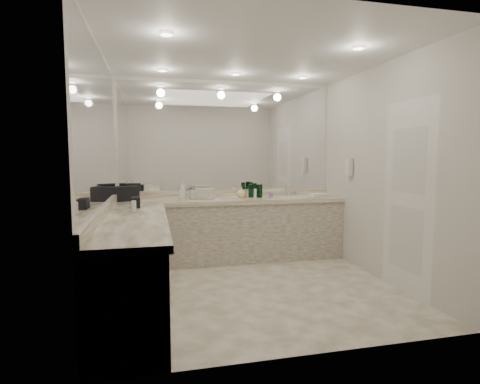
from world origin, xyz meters
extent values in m
plane|color=beige|center=(0.00, 0.00, 0.00)|extent=(3.20, 3.20, 0.00)
plane|color=white|center=(0.00, 0.00, 2.60)|extent=(3.20, 3.20, 0.00)
cube|color=beige|center=(0.00, 1.50, 1.30)|extent=(3.20, 0.02, 2.60)
cube|color=beige|center=(-1.60, 0.00, 1.30)|extent=(0.02, 3.00, 2.60)
cube|color=beige|center=(1.60, 0.00, 1.30)|extent=(0.02, 3.00, 2.60)
cube|color=beige|center=(0.00, 1.20, 0.42)|extent=(3.20, 0.60, 0.84)
cube|color=white|center=(0.00, 1.19, 0.87)|extent=(3.20, 0.64, 0.06)
cube|color=beige|center=(-1.30, -0.30, 0.42)|extent=(0.60, 2.40, 0.84)
cube|color=white|center=(-1.29, -0.30, 0.87)|extent=(0.64, 2.42, 0.06)
cube|color=white|center=(0.00, 1.48, 0.95)|extent=(3.20, 0.04, 0.10)
cube|color=white|center=(-1.58, 0.00, 0.95)|extent=(0.04, 3.00, 0.10)
cube|color=white|center=(0.00, 1.49, 1.77)|extent=(3.12, 0.01, 1.55)
cube|color=white|center=(-1.59, 0.00, 1.77)|extent=(0.01, 2.92, 1.55)
cylinder|color=white|center=(0.95, 1.20, 0.90)|extent=(0.44, 0.44, 0.03)
cube|color=silver|center=(0.95, 1.41, 0.97)|extent=(0.24, 0.16, 0.14)
cube|color=white|center=(1.56, 0.70, 1.35)|extent=(0.06, 0.10, 0.24)
cube|color=white|center=(1.59, -0.50, 1.05)|extent=(0.02, 0.82, 2.10)
cube|color=black|center=(-1.47, 1.22, 1.00)|extent=(0.38, 0.30, 0.19)
cube|color=black|center=(-1.30, 0.52, 0.96)|extent=(0.11, 0.23, 0.12)
cube|color=beige|center=(-0.38, 1.20, 0.97)|extent=(0.29, 0.24, 0.15)
cube|color=white|center=(1.34, 1.16, 0.92)|extent=(0.28, 0.20, 0.04)
cylinder|color=white|center=(-1.30, 0.06, 0.96)|extent=(0.05, 0.05, 0.12)
imported|color=white|center=(-0.70, 1.29, 1.02)|extent=(0.11, 0.11, 0.24)
imported|color=silver|center=(-0.56, 1.21, 0.98)|extent=(0.09, 0.09, 0.17)
imported|color=#FFE2A3|center=(0.15, 1.27, 0.98)|extent=(0.14, 0.14, 0.16)
cylinder|color=#0D4122|center=(0.29, 1.26, 0.99)|extent=(0.06, 0.06, 0.19)
cylinder|color=#0D4122|center=(0.36, 1.30, 1.00)|extent=(0.07, 0.07, 0.20)
cylinder|color=#0D4122|center=(0.37, 1.22, 0.99)|extent=(0.07, 0.07, 0.19)
cylinder|color=#0D4122|center=(0.43, 1.22, 1.00)|extent=(0.07, 0.07, 0.19)
cylinder|color=silver|center=(0.37, 1.27, 0.93)|extent=(0.06, 0.06, 0.07)
cylinder|color=silver|center=(-0.72, 1.33, 0.96)|extent=(0.05, 0.05, 0.12)
cylinder|color=#E0B28C|center=(0.22, 1.30, 0.95)|extent=(0.05, 0.05, 0.10)
cylinder|color=silver|center=(-0.41, 1.27, 0.94)|extent=(0.06, 0.06, 0.08)
cylinder|color=#9966B2|center=(0.58, 1.21, 0.94)|extent=(0.06, 0.06, 0.07)
cylinder|color=#E57F66|center=(0.37, 1.28, 0.96)|extent=(0.06, 0.06, 0.13)
cylinder|color=#E0B28C|center=(0.42, 1.30, 0.96)|extent=(0.04, 0.04, 0.12)
cylinder|color=#3F3F4C|center=(-0.57, 1.35, 0.95)|extent=(0.05, 0.05, 0.10)
cylinder|color=white|center=(0.34, 1.18, 0.97)|extent=(0.04, 0.04, 0.13)
camera|label=1|loc=(-1.10, -4.01, 1.49)|focal=28.00mm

